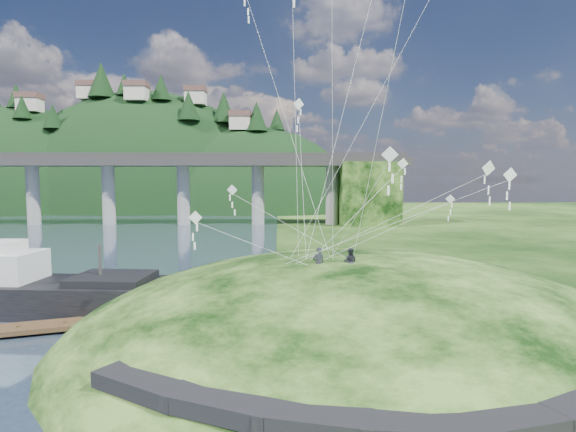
{
  "coord_description": "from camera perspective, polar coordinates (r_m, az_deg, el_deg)",
  "views": [
    {
      "loc": [
        3.4,
        -23.87,
        9.43
      ],
      "look_at": [
        4.0,
        6.0,
        7.0
      ],
      "focal_mm": 28.0,
      "sensor_mm": 36.0,
      "label": 1
    }
  ],
  "objects": [
    {
      "name": "ground",
      "position": [
        25.89,
        -9.0,
        -16.77
      ],
      "size": [
        320.0,
        320.0,
        0.0
      ],
      "primitive_type": "plane",
      "color": "black",
      "rests_on": "ground"
    },
    {
      "name": "grass_hill",
      "position": [
        28.46,
        8.67,
        -17.99
      ],
      "size": [
        36.0,
        32.0,
        13.0
      ],
      "color": "black",
      "rests_on": "ground"
    },
    {
      "name": "footpath",
      "position": [
        16.43,
        14.35,
        -22.04
      ],
      "size": [
        22.29,
        5.84,
        0.83
      ],
      "color": "black",
      "rests_on": "ground"
    },
    {
      "name": "bridge",
      "position": [
        98.57,
        -18.85,
        4.56
      ],
      "size": [
        160.0,
        11.0,
        15.0
      ],
      "color": "#2D2B2B",
      "rests_on": "ground"
    },
    {
      "name": "far_ridge",
      "position": [
        154.34,
        -18.88,
        -1.88
      ],
      "size": [
        153.0,
        70.0,
        94.5
      ],
      "color": "black",
      "rests_on": "ground"
    },
    {
      "name": "work_barge",
      "position": [
        37.39,
        -30.31,
        -7.98
      ],
      "size": [
        19.33,
        6.77,
        6.63
      ],
      "color": "black",
      "rests_on": "ground"
    },
    {
      "name": "wooden_dock",
      "position": [
        32.06,
        -26.43,
        -12.25
      ],
      "size": [
        12.0,
        5.4,
        0.86
      ],
      "color": "#3B2818",
      "rests_on": "ground"
    },
    {
      "name": "kite_flyers",
      "position": [
        24.56,
        6.19,
        -4.02
      ],
      "size": [
        2.55,
        0.83,
        1.77
      ],
      "color": "#23232E",
      "rests_on": "ground"
    },
    {
      "name": "kite_swarm",
      "position": [
        28.17,
        9.92,
        17.42
      ],
      "size": [
        18.97,
        17.79,
        21.32
      ],
      "color": "white",
      "rests_on": "ground"
    }
  ]
}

